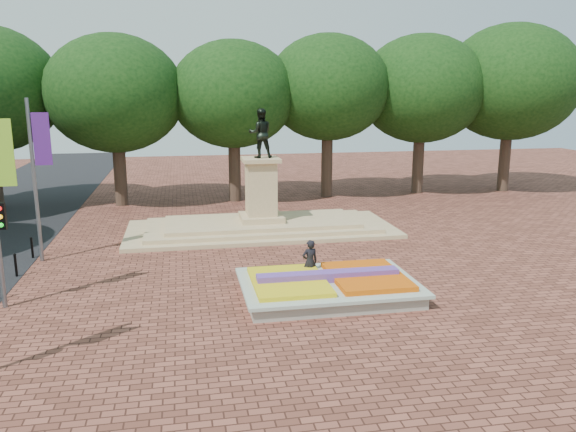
% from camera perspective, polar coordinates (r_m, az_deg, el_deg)
% --- Properties ---
extents(ground, '(90.00, 90.00, 0.00)m').
position_cam_1_polar(ground, '(22.26, 0.25, -6.46)').
color(ground, brown).
rests_on(ground, ground).
extents(flower_bed, '(6.30, 4.30, 0.91)m').
position_cam_1_polar(flower_bed, '(20.52, 4.18, -7.06)').
color(flower_bed, gray).
rests_on(flower_bed, ground).
extents(monument, '(14.00, 6.00, 6.40)m').
position_cam_1_polar(monument, '(29.63, -2.73, 0.12)').
color(monument, tan).
rests_on(monument, ground).
extents(tree_row_back, '(44.80, 8.80, 10.43)m').
position_cam_1_polar(tree_row_back, '(39.18, -1.50, 11.70)').
color(tree_row_back, '#37271E').
rests_on(tree_row_back, ground).
extents(pedestrian, '(0.70, 0.52, 1.75)m').
position_cam_1_polar(pedestrian, '(21.52, 2.23, -4.70)').
color(pedestrian, black).
rests_on(pedestrian, ground).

